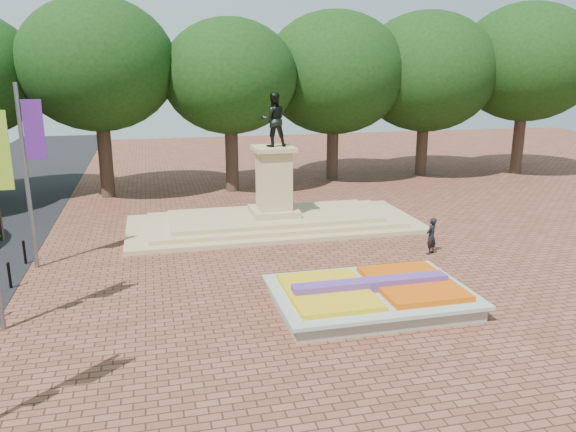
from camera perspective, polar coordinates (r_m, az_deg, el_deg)
The scene contains 5 objects.
ground at distance 20.10m, azimuth 3.54°, elevation -7.11°, with size 90.00×90.00×0.00m, color brown.
flower_bed at distance 18.55m, azimuth 8.47°, elevation -7.93°, with size 6.30×4.30×0.91m.
monument at distance 27.20m, azimuth -1.43°, elevation 0.76°, with size 14.00×6.00×6.40m.
tree_row_back at distance 36.66m, azimuth -1.28°, elevation 13.57°, with size 44.80×8.80×10.43m.
pedestrian at distance 23.92m, azimuth 14.35°, elevation -1.98°, with size 0.56×0.37×1.54m, color black.
Camera 1 is at (-5.63, -17.77, 7.53)m, focal length 35.00 mm.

